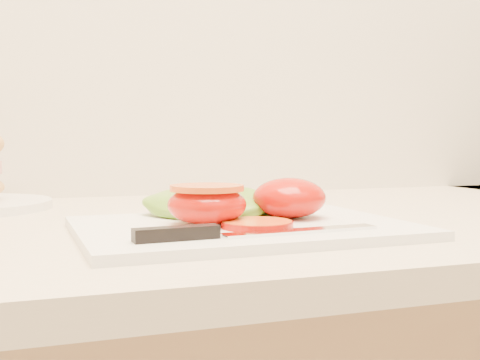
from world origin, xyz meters
name	(u,v)px	position (x,y,z in m)	size (l,w,h in m)	color
cutting_board	(243,228)	(-0.44, 1.56, 0.94)	(0.34, 0.25, 0.01)	white
tomato_half_dome	(289,198)	(-0.38, 1.58, 0.96)	(0.08, 0.08, 0.05)	#C30800
tomato_half_cut	(207,203)	(-0.48, 1.56, 0.96)	(0.08, 0.08, 0.04)	#C30800
tomato_slice_0	(257,224)	(-0.44, 1.52, 0.94)	(0.07, 0.07, 0.01)	orange
lettuce_leaf_0	(209,203)	(-0.45, 1.63, 0.95)	(0.16, 0.11, 0.03)	#5D9627
lettuce_leaf_1	(243,204)	(-0.41, 1.63, 0.95)	(0.11, 0.08, 0.02)	#5D9627
knife	(228,232)	(-0.48, 1.48, 0.94)	(0.24, 0.03, 0.01)	silver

